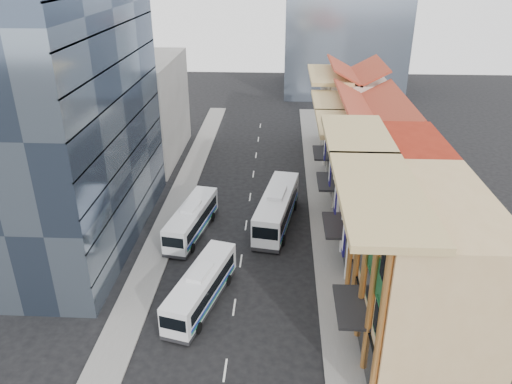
# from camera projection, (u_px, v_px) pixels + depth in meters

# --- Properties ---
(ground) EXTENTS (200.00, 200.00, 0.00)m
(ground) POSITION_uv_depth(u_px,v_px,m) (224.00, 381.00, 34.42)
(ground) COLOR black
(ground) RESTS_ON ground
(sidewalk_right) EXTENTS (3.00, 90.00, 0.15)m
(sidewalk_right) POSITION_uv_depth(u_px,v_px,m) (324.00, 227.00, 53.82)
(sidewalk_right) COLOR slate
(sidewalk_right) RESTS_ON ground
(sidewalk_left) EXTENTS (3.00, 90.00, 0.15)m
(sidewalk_left) POSITION_uv_depth(u_px,v_px,m) (169.00, 223.00, 54.62)
(sidewalk_left) COLOR slate
(sidewalk_left) RESTS_ON ground
(shophouse_tan) EXTENTS (8.00, 14.00, 12.00)m
(shophouse_tan) POSITION_uv_depth(u_px,v_px,m) (423.00, 273.00, 35.68)
(shophouse_tan) COLOR tan
(shophouse_tan) RESTS_ON ground
(shophouse_red) EXTENTS (8.00, 10.00, 12.00)m
(shophouse_red) POSITION_uv_depth(u_px,v_px,m) (391.00, 199.00, 46.50)
(shophouse_red) COLOR maroon
(shophouse_red) RESTS_ON ground
(shophouse_cream_near) EXTENTS (8.00, 9.00, 10.00)m
(shophouse_cream_near) POSITION_uv_depth(u_px,v_px,m) (374.00, 169.00, 55.49)
(shophouse_cream_near) COLOR beige
(shophouse_cream_near) RESTS_ON ground
(shophouse_cream_mid) EXTENTS (8.00, 9.00, 10.00)m
(shophouse_cream_mid) POSITION_uv_depth(u_px,v_px,m) (362.00, 142.00, 63.61)
(shophouse_cream_mid) COLOR beige
(shophouse_cream_mid) RESTS_ON ground
(shophouse_cream_far) EXTENTS (8.00, 12.00, 11.00)m
(shophouse_cream_far) POSITION_uv_depth(u_px,v_px,m) (353.00, 114.00, 72.86)
(shophouse_cream_far) COLOR beige
(shophouse_cream_far) RESTS_ON ground
(office_tower) EXTENTS (12.00, 26.00, 30.00)m
(office_tower) POSITION_uv_depth(u_px,v_px,m) (58.00, 94.00, 45.89)
(office_tower) COLOR #374458
(office_tower) RESTS_ON ground
(office_block_far) EXTENTS (10.00, 18.00, 14.00)m
(office_block_far) POSITION_uv_depth(u_px,v_px,m) (142.00, 109.00, 70.02)
(office_block_far) COLOR gray
(office_block_far) RESTS_ON ground
(bus_left_near) EXTENTS (5.05, 10.84, 3.39)m
(bus_left_near) POSITION_uv_depth(u_px,v_px,m) (201.00, 287.00, 41.37)
(bus_left_near) COLOR silver
(bus_left_near) RESTS_ON ground
(bus_left_far) EXTENTS (4.32, 10.92, 3.41)m
(bus_left_far) POSITION_uv_depth(u_px,v_px,m) (192.00, 219.00, 51.89)
(bus_left_far) COLOR silver
(bus_left_far) RESTS_ON ground
(bus_right) EXTENTS (5.02, 12.88, 4.03)m
(bus_right) POSITION_uv_depth(u_px,v_px,m) (277.00, 208.00, 53.57)
(bus_right) COLOR silver
(bus_right) RESTS_ON ground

